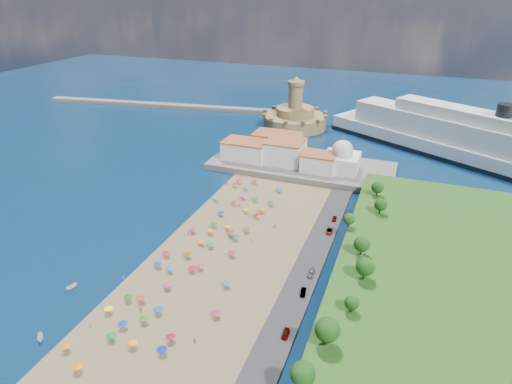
% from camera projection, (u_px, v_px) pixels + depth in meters
% --- Properties ---
extents(ground, '(700.00, 700.00, 0.00)m').
position_uv_depth(ground, '(222.00, 238.00, 155.53)').
color(ground, '#071938').
rests_on(ground, ground).
extents(terrace, '(90.00, 36.00, 3.00)m').
position_uv_depth(terrace, '(301.00, 166.00, 213.08)').
color(terrace, '#59544C').
rests_on(terrace, ground).
extents(jetty, '(18.00, 70.00, 2.40)m').
position_uv_depth(jetty, '(280.00, 140.00, 249.59)').
color(jetty, '#59544C').
rests_on(jetty, ground).
extents(breakwater, '(199.03, 34.77, 2.60)m').
position_uv_depth(breakwater, '(173.00, 106.00, 318.35)').
color(breakwater, '#59544C').
rests_on(breakwater, ground).
extents(waterfront_buildings, '(57.00, 29.00, 11.00)m').
position_uv_depth(waterfront_buildings, '(277.00, 150.00, 214.94)').
color(waterfront_buildings, silver).
rests_on(waterfront_buildings, terrace).
extents(domed_building, '(16.00, 16.00, 15.00)m').
position_uv_depth(domed_building, '(342.00, 159.00, 201.80)').
color(domed_building, silver).
rests_on(domed_building, terrace).
extents(fortress, '(40.00, 40.00, 32.40)m').
position_uv_depth(fortress, '(295.00, 117.00, 272.41)').
color(fortress, '#A18550').
rests_on(fortress, ground).
extents(cruise_ship, '(140.98, 90.68, 32.48)m').
position_uv_depth(cruise_ship, '(456.00, 140.00, 223.85)').
color(cruise_ship, black).
rests_on(cruise_ship, ground).
extents(beach_parasols, '(32.69, 116.33, 2.20)m').
position_uv_depth(beach_parasols, '(205.00, 245.00, 147.84)').
color(beach_parasols, gray).
rests_on(beach_parasols, beach).
extents(beachgoers, '(35.04, 96.73, 1.87)m').
position_uv_depth(beachgoers, '(211.00, 243.00, 150.66)').
color(beachgoers, tan).
rests_on(beachgoers, beach).
extents(moored_boats, '(10.13, 23.12, 1.43)m').
position_uv_depth(moored_boats, '(57.00, 311.00, 119.90)').
color(moored_boats, white).
rests_on(moored_boats, ground).
extents(parked_cars, '(2.24, 68.47, 1.35)m').
position_uv_depth(parked_cars, '(315.00, 263.00, 139.31)').
color(parked_cars, gray).
rests_on(parked_cars, promenade).
extents(hillside_trees, '(14.08, 104.59, 7.69)m').
position_uv_depth(hillside_trees, '(353.00, 263.00, 124.72)').
color(hillside_trees, '#382314').
rests_on(hillside_trees, hillside).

